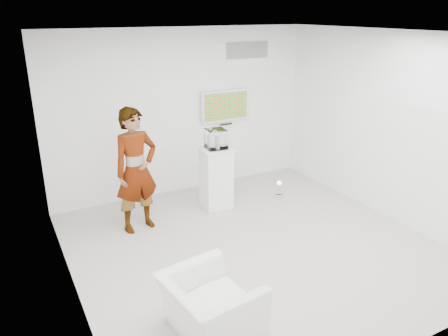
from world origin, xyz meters
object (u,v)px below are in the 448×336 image
(tv, at_px, (225,106))
(floor_uplight, at_px, (279,189))
(armchair, at_px, (211,306))
(pedestal, at_px, (216,177))
(person, at_px, (136,170))

(tv, bearing_deg, floor_uplight, -65.82)
(armchair, distance_m, floor_uplight, 3.79)
(pedestal, height_order, floor_uplight, pedestal)
(person, relative_size, pedestal, 1.83)
(pedestal, bearing_deg, tv, 54.00)
(tv, distance_m, armchair, 4.54)
(tv, bearing_deg, armchair, -120.35)
(person, bearing_deg, pedestal, -5.38)
(person, distance_m, armchair, 2.74)
(armchair, xyz_separation_m, floor_uplight, (2.72, 2.62, -0.17))
(tv, height_order, pedestal, tv)
(armchair, xyz_separation_m, pedestal, (1.52, 2.83, 0.21))
(person, bearing_deg, armchair, -103.51)
(armchair, height_order, pedestal, pedestal)
(pedestal, bearing_deg, armchair, -118.31)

